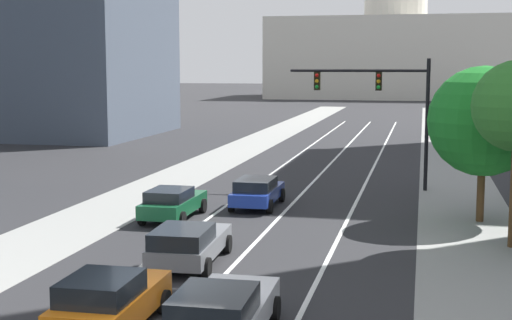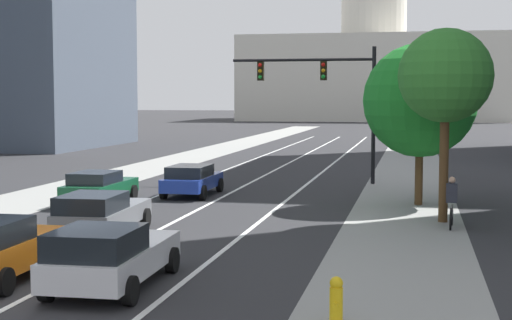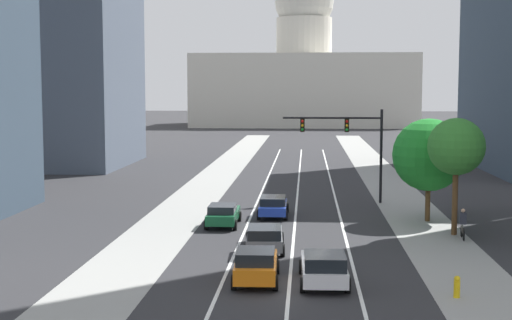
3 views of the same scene
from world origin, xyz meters
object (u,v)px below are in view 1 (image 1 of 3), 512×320
at_px(car_gray, 188,243).
at_px(traffic_signal_mast, 384,98).
at_px(car_orange, 109,301).
at_px(capitol_building, 395,46).
at_px(street_tree_near_right, 484,121).
at_px(car_green, 173,203).
at_px(car_blue, 257,191).
at_px(car_white, 222,313).

distance_m(car_gray, traffic_signal_mast, 17.93).
bearing_deg(car_orange, capitol_building, -1.84).
bearing_deg(capitol_building, street_tree_near_right, -86.00).
relative_size(car_orange, car_green, 0.96).
height_order(car_blue, car_gray, car_gray).
bearing_deg(traffic_signal_mast, car_gray, -107.88).
relative_size(car_orange, car_gray, 0.91).
relative_size(car_orange, car_white, 0.90).
bearing_deg(street_tree_near_right, car_gray, -136.64).
xyz_separation_m(car_green, traffic_signal_mast, (8.29, 9.78, 4.12)).
distance_m(car_blue, street_tree_near_right, 10.49).
height_order(car_gray, car_green, car_gray).
height_order(car_orange, car_green, car_orange).
xyz_separation_m(capitol_building, car_white, (1.47, -135.37, -9.58)).
bearing_deg(traffic_signal_mast, car_blue, -130.30).
xyz_separation_m(car_white, car_green, (-5.85, 13.23, -0.05)).
height_order(car_green, traffic_signal_mast, traffic_signal_mast).
relative_size(car_white, traffic_signal_mast, 0.64).
height_order(car_gray, street_tree_near_right, street_tree_near_right).
distance_m(capitol_building, car_blue, 119.09).
relative_size(capitol_building, street_tree_near_right, 7.42).
xyz_separation_m(capitol_building, traffic_signal_mast, (3.91, -112.36, -5.52)).
bearing_deg(car_green, car_blue, -40.40).
bearing_deg(car_blue, car_green, 139.45).
distance_m(capitol_building, car_orange, 135.54).
bearing_deg(car_white, car_blue, 8.50).
bearing_deg(car_green, car_gray, -156.87).
bearing_deg(car_orange, car_blue, -1.21).
xyz_separation_m(car_orange, car_green, (-2.92, 13.05, -0.07)).
distance_m(car_blue, car_green, 4.52).
xyz_separation_m(car_orange, car_blue, (-0.00, 16.50, -0.06)).
distance_m(car_orange, car_white, 2.93).
bearing_deg(car_green, street_tree_near_right, -79.28).
relative_size(car_gray, car_white, 0.99).
bearing_deg(capitol_building, car_green, -92.05).
xyz_separation_m(car_orange, traffic_signal_mast, (5.37, 22.84, 4.05)).
relative_size(capitol_building, car_orange, 11.57).
xyz_separation_m(car_gray, car_white, (2.91, -6.39, 0.03)).
distance_m(capitol_building, car_white, 135.71).
distance_m(car_orange, traffic_signal_mast, 23.81).
bearing_deg(street_tree_near_right, traffic_signal_mast, 121.33).
height_order(car_gray, traffic_signal_mast, traffic_signal_mast).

